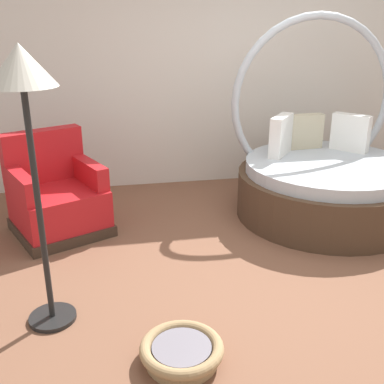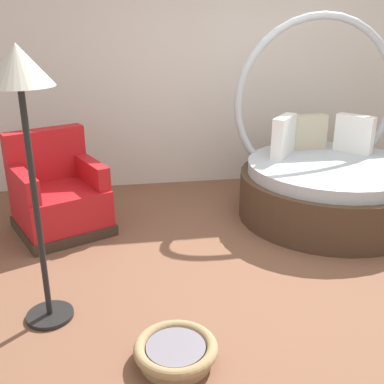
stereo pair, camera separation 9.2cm
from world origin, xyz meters
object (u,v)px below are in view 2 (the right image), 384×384
at_px(floor_lamp, 21,95).
at_px(pet_basket, 176,351).
at_px(round_daybed, 327,178).
at_px(red_armchair, 58,197).

bearing_deg(floor_lamp, pet_basket, -35.52).
bearing_deg(pet_basket, round_daybed, 47.27).
bearing_deg(round_daybed, red_armchair, 178.63).
bearing_deg(round_daybed, floor_lamp, -152.03).
xyz_separation_m(pet_basket, floor_lamp, (-0.81, 0.57, 1.46)).
xyz_separation_m(round_daybed, red_armchair, (-2.69, 0.06, -0.06)).
distance_m(red_armchair, floor_lamp, 1.89).
bearing_deg(pet_basket, floor_lamp, 144.48).
height_order(round_daybed, red_armchair, round_daybed).
distance_m(round_daybed, red_armchair, 2.69).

